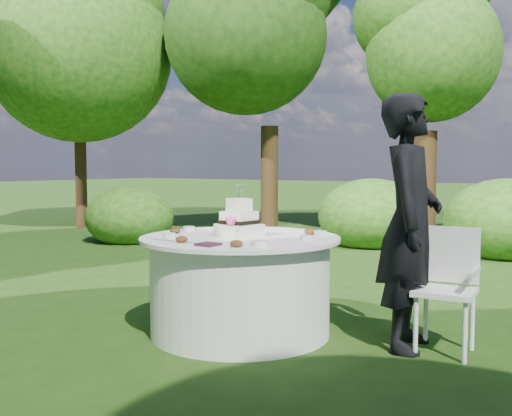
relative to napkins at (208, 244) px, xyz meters
The scene contains 9 objects.
ground 0.96m from the napkins, 102.45° to the left, with size 80.00×80.00×0.00m, color #203B10.
napkins is the anchor object (origin of this frame).
feather_plume 0.38m from the napkins, 169.57° to the left, with size 0.48×0.07×0.01m, color white.
guest 1.45m from the napkins, 40.30° to the left, with size 0.67×0.44×1.84m, color black.
table 0.69m from the napkins, 102.45° to the left, with size 1.56×1.56×0.77m.
cake 0.58m from the napkins, 103.51° to the left, with size 0.36×0.36×0.42m.
chair 1.72m from the napkins, 37.04° to the left, with size 0.45×0.44×0.88m.
votives 0.59m from the napkins, 98.96° to the left, with size 1.24×0.91×0.04m.
petal_cups 0.38m from the napkins, 107.79° to the left, with size 1.05×1.04×0.05m.
Camera 1 is at (2.69, -3.79, 1.33)m, focal length 42.00 mm.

